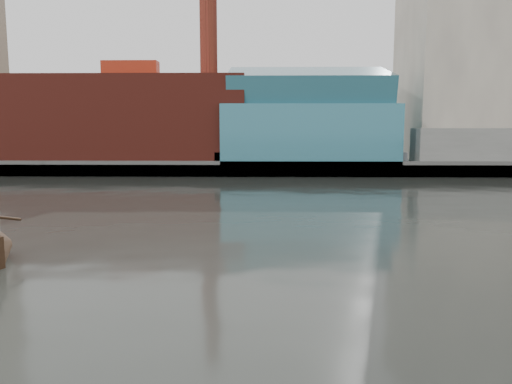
{
  "coord_description": "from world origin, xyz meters",
  "views": [
    {
      "loc": [
        2.62,
        -19.88,
        8.38
      ],
      "look_at": [
        1.94,
        13.07,
        4.0
      ],
      "focal_mm": 35.0,
      "sensor_mm": 36.0,
      "label": 1
    }
  ],
  "objects": [
    {
      "name": "ground",
      "position": [
        0.0,
        0.0,
        0.0
      ],
      "size": [
        400.0,
        400.0,
        0.0
      ],
      "primitive_type": "plane",
      "color": "#252823",
      "rests_on": "ground"
    },
    {
      "name": "promenade_far",
      "position": [
        0.0,
        92.0,
        1.0
      ],
      "size": [
        220.0,
        60.0,
        2.0
      ],
      "primitive_type": "cube",
      "color": "slate",
      "rests_on": "ground"
    },
    {
      "name": "seawall",
      "position": [
        0.0,
        62.5,
        1.3
      ],
      "size": [
        220.0,
        1.0,
        2.6
      ],
      "primitive_type": "cube",
      "color": "#4C4C49",
      "rests_on": "ground"
    },
    {
      "name": "skyline",
      "position": [
        5.21,
        84.56,
        24.55
      ],
      "size": [
        149.0,
        45.0,
        62.0
      ],
      "color": "brown",
      "rests_on": "promenade_far"
    }
  ]
}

